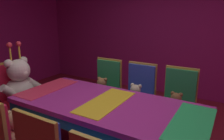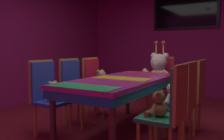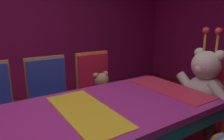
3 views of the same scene
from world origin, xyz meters
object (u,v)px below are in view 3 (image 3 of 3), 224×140
Objects in this scene: banquet_table at (86,123)px; throne_chair at (212,89)px; chair_left_1 at (50,95)px; king_teddy_bear at (204,81)px; teddy_left_2 at (102,89)px; chair_left_2 at (96,86)px.

throne_chair reaches higher than banquet_table.
king_teddy_bear reaches higher than chair_left_1.
chair_left_1 reaches higher than teddy_left_2.
chair_left_1 is 1.00× the size of throne_chair.
teddy_left_2 is 0.35× the size of throne_chair.
king_teddy_bear reaches higher than chair_left_2.
throne_chair is (0.83, 1.56, 0.00)m from chair_left_1.
banquet_table is 0.83m from chair_left_1.
chair_left_2 is at bearing -44.28° from king_teddy_bear.
teddy_left_2 is 0.43× the size of king_teddy_bear.
king_teddy_bear is (0.68, 0.85, 0.12)m from teddy_left_2.
throne_chair is at bearing 56.14° from teddy_left_2.
banquet_table is at bearing -0.00° from throne_chair.
banquet_table is 1.54m from throne_chair.
teddy_left_2 is at bearing 74.66° from chair_left_1.
teddy_left_2 is (0.15, 0.00, 0.00)m from chair_left_2.
king_teddy_bear reaches higher than throne_chair.
banquet_table is 2.05× the size of chair_left_1.
chair_left_2 reaches higher than banquet_table.
throne_chair reaches higher than teddy_left_2.
chair_left_1 reaches higher than banquet_table.
banquet_table is at bearing -32.69° from chair_left_2.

